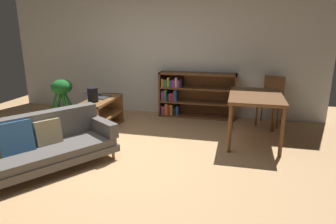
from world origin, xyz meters
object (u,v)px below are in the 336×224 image
object	(u,v)px
dining_chair_near	(272,97)
bookshelf	(191,95)
media_console	(101,115)
dining_table	(256,100)
desk_speaker	(93,95)
open_laptop	(99,96)
fabric_couch	(32,146)
potted_floor_plant	(62,94)

from	to	relation	value
dining_chair_near	bookshelf	bearing A→B (deg)	174.31
media_console	dining_table	distance (m)	2.74
media_console	desk_speaker	xyz separation A→B (m)	(-0.03, -0.20, 0.42)
bookshelf	open_laptop	bearing A→B (deg)	-145.02
media_console	dining_table	size ratio (longest dim) A/B	0.89
fabric_couch	potted_floor_plant	size ratio (longest dim) A/B	2.47
open_laptop	fabric_couch	bearing A→B (deg)	-90.32
media_console	dining_chair_near	distance (m)	3.26
potted_floor_plant	bookshelf	xyz separation A→B (m)	(2.43, 0.94, -0.10)
dining_chair_near	bookshelf	world-z (taller)	bookshelf
dining_chair_near	fabric_couch	bearing A→B (deg)	-138.31
media_console	dining_chair_near	bearing A→B (deg)	19.40
open_laptop	potted_floor_plant	bearing A→B (deg)	170.07
open_laptop	desk_speaker	xyz separation A→B (m)	(0.07, -0.34, 0.10)
fabric_couch	dining_chair_near	bearing A→B (deg)	41.69
fabric_couch	desk_speaker	xyz separation A→B (m)	(0.08, 1.55, 0.35)
dining_chair_near	media_console	bearing A→B (deg)	-160.60
media_console	open_laptop	size ratio (longest dim) A/B	2.49
potted_floor_plant	dining_chair_near	size ratio (longest dim) A/B	0.91
potted_floor_plant	dining_table	size ratio (longest dim) A/B	0.69
desk_speaker	bookshelf	world-z (taller)	bookshelf
fabric_couch	desk_speaker	world-z (taller)	desk_speaker
media_console	open_laptop	world-z (taller)	open_laptop
fabric_couch	media_console	bearing A→B (deg)	86.55
fabric_couch	dining_table	bearing A→B (deg)	32.42
dining_table	dining_chair_near	distance (m)	1.11
bookshelf	dining_chair_near	bearing A→B (deg)	-5.69
dining_table	bookshelf	distance (m)	1.74
media_console	bookshelf	world-z (taller)	bookshelf
potted_floor_plant	desk_speaker	bearing A→B (deg)	-27.93
open_laptop	potted_floor_plant	world-z (taller)	potted_floor_plant
dining_table	dining_chair_near	xyz separation A→B (m)	(0.36, 1.04, -0.17)
open_laptop	dining_chair_near	distance (m)	3.30
open_laptop	bookshelf	xyz separation A→B (m)	(1.56, 1.09, -0.14)
fabric_couch	media_console	xyz separation A→B (m)	(0.11, 1.74, -0.07)
media_console	potted_floor_plant	bearing A→B (deg)	162.78
media_console	open_laptop	distance (m)	0.36
fabric_couch	media_console	size ratio (longest dim) A/B	1.90
fabric_couch	dining_table	size ratio (longest dim) A/B	1.69
dining_table	dining_chair_near	world-z (taller)	dining_chair_near
fabric_couch	desk_speaker	bearing A→B (deg)	87.19
open_laptop	desk_speaker	size ratio (longest dim) A/B	1.74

